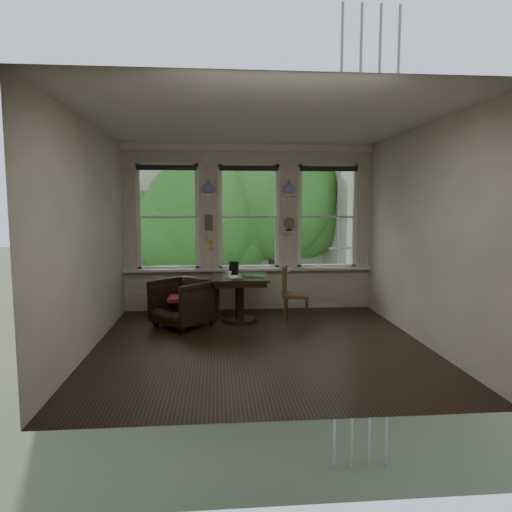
{
  "coord_description": "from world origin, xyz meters",
  "views": [
    {
      "loc": [
        -0.58,
        -6.07,
        1.9
      ],
      "look_at": [
        0.02,
        0.9,
        1.13
      ],
      "focal_mm": 32.0,
      "sensor_mm": 36.0,
      "label": 1
    }
  ],
  "objects": [
    {
      "name": "window_left",
      "position": [
        -1.45,
        2.25,
        1.7
      ],
      "size": [
        1.1,
        0.12,
        1.9
      ],
      "primitive_type": null,
      "color": "white",
      "rests_on": "ground"
    },
    {
      "name": "ground",
      "position": [
        0.0,
        0.0,
        0.0
      ],
      "size": [
        4.5,
        4.5,
        0.0
      ],
      "primitive_type": "plane",
      "color": "black",
      "rests_on": "ground"
    },
    {
      "name": "cushion_red",
      "position": [
        -1.12,
        1.08,
        0.45
      ],
      "size": [
        0.45,
        0.45,
        0.06
      ],
      "primitive_type": "cube",
      "color": "maroon",
      "rests_on": "armchair_left"
    },
    {
      "name": "wall_front",
      "position": [
        0.0,
        -2.25,
        1.5
      ],
      "size": [
        4.5,
        0.0,
        4.5
      ],
      "primitive_type": "plane",
      "rotation": [
        -1.57,
        0.0,
        0.0
      ],
      "color": "beige",
      "rests_on": "ground"
    },
    {
      "name": "armchair_left",
      "position": [
        -1.12,
        1.08,
        0.38
      ],
      "size": [
        1.15,
        1.15,
        0.75
      ],
      "primitive_type": "imported",
      "rotation": [
        0.0,
        0.0,
        -0.78
      ],
      "color": "black",
      "rests_on": "ground"
    },
    {
      "name": "laptop",
      "position": [
        0.01,
        1.17,
        0.76
      ],
      "size": [
        0.35,
        0.3,
        0.02
      ],
      "primitive_type": "imported",
      "rotation": [
        0.0,
        0.0,
        -0.46
      ],
      "color": "black",
      "rests_on": "table"
    },
    {
      "name": "vase_right",
      "position": [
        0.72,
        2.15,
        2.24
      ],
      "size": [
        0.24,
        0.24,
        0.25
      ],
      "primitive_type": "imported",
      "color": "silver",
      "rests_on": "shelf_right"
    },
    {
      "name": "wall_left",
      "position": [
        -2.25,
        0.0,
        1.5
      ],
      "size": [
        0.0,
        4.5,
        4.5
      ],
      "primitive_type": "plane",
      "rotation": [
        1.57,
        0.0,
        1.57
      ],
      "color": "beige",
      "rests_on": "ground"
    },
    {
      "name": "window_center",
      "position": [
        0.0,
        2.25,
        1.7
      ],
      "size": [
        1.1,
        0.12,
        1.9
      ],
      "primitive_type": null,
      "color": "white",
      "rests_on": "ground"
    },
    {
      "name": "shelf_left",
      "position": [
        -0.72,
        2.15,
        2.1
      ],
      "size": [
        0.26,
        0.16,
        0.03
      ],
      "primitive_type": "cube",
      "color": "white",
      "rests_on": "ground"
    },
    {
      "name": "vase_left",
      "position": [
        -0.72,
        2.15,
        2.24
      ],
      "size": [
        0.24,
        0.24,
        0.25
      ],
      "primitive_type": "imported",
      "color": "silver",
      "rests_on": "shelf_left"
    },
    {
      "name": "ceiling",
      "position": [
        0.0,
        0.0,
        3.0
      ],
      "size": [
        4.5,
        4.5,
        0.0
      ],
      "primitive_type": "plane",
      "rotation": [
        3.14,
        0.0,
        0.0
      ],
      "color": "silver",
      "rests_on": "ground"
    },
    {
      "name": "wall_right",
      "position": [
        2.25,
        0.0,
        1.5
      ],
      "size": [
        0.0,
        4.5,
        4.5
      ],
      "primitive_type": "plane",
      "rotation": [
        1.57,
        0.0,
        -1.57
      ],
      "color": "beige",
      "rests_on": "ground"
    },
    {
      "name": "mug",
      "position": [
        -0.4,
        1.27,
        0.8
      ],
      "size": [
        0.12,
        0.12,
        0.09
      ],
      "primitive_type": "imported",
      "rotation": [
        0.0,
        0.0,
        0.16
      ],
      "color": "white",
      "rests_on": "table"
    },
    {
      "name": "desk_fan",
      "position": [
        0.72,
        2.13,
        1.53
      ],
      "size": [
        0.2,
        0.2,
        0.24
      ],
      "primitive_type": null,
      "color": "#59544F",
      "rests_on": "ground"
    },
    {
      "name": "table",
      "position": [
        -0.22,
        1.3,
        0.38
      ],
      "size": [
        0.9,
        0.9,
        0.75
      ],
      "primitive_type": null,
      "color": "black",
      "rests_on": "ground"
    },
    {
      "name": "shelf_right",
      "position": [
        0.72,
        2.15,
        2.1
      ],
      "size": [
        0.26,
        0.16,
        0.03
      ],
      "primitive_type": "cube",
      "color": "white",
      "rests_on": "ground"
    },
    {
      "name": "intercom",
      "position": [
        -0.72,
        2.18,
        1.6
      ],
      "size": [
        0.14,
        0.06,
        0.28
      ],
      "primitive_type": "cube",
      "color": "#59544F",
      "rests_on": "ground"
    },
    {
      "name": "side_chair_right",
      "position": [
        0.7,
        1.17,
        0.46
      ],
      "size": [
        0.51,
        0.51,
        0.92
      ],
      "primitive_type": null,
      "rotation": [
        0.0,
        0.0,
        1.33
      ],
      "color": "#452D18",
      "rests_on": "ground"
    },
    {
      "name": "drinking_glass",
      "position": [
        -0.21,
        0.99,
        0.79
      ],
      "size": [
        0.13,
        0.13,
        0.09
      ],
      "primitive_type": "imported",
      "rotation": [
        0.0,
        0.0,
        -0.13
      ],
      "color": "white",
      "rests_on": "table"
    },
    {
      "name": "papers",
      "position": [
        -0.32,
        1.27,
        0.75
      ],
      "size": [
        0.31,
        0.36,
        0.0
      ],
      "primitive_type": "cube",
      "rotation": [
        0.0,
        0.0,
        0.37
      ],
      "color": "silver",
      "rests_on": "table"
    },
    {
      "name": "tablet",
      "position": [
        -0.3,
        1.54,
        0.86
      ],
      "size": [
        0.18,
        0.12,
        0.22
      ],
      "primitive_type": "cube",
      "rotation": [
        -0.26,
        0.0,
        -0.32
      ],
      "color": "black",
      "rests_on": "table"
    },
    {
      "name": "wall_back",
      "position": [
        0.0,
        2.25,
        1.5
      ],
      "size": [
        4.5,
        0.0,
        4.5
      ],
      "primitive_type": "plane",
      "rotation": [
        1.57,
        0.0,
        0.0
      ],
      "color": "beige",
      "rests_on": "ground"
    },
    {
      "name": "window_right",
      "position": [
        1.45,
        2.25,
        1.7
      ],
      "size": [
        1.1,
        0.12,
        1.9
      ],
      "primitive_type": null,
      "color": "white",
      "rests_on": "ground"
    },
    {
      "name": "sticky_notes",
      "position": [
        -0.72,
        2.19,
        1.25
      ],
      "size": [
        0.16,
        0.01,
        0.24
      ],
      "primitive_type": null,
      "color": "pink",
      "rests_on": "ground"
    }
  ]
}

